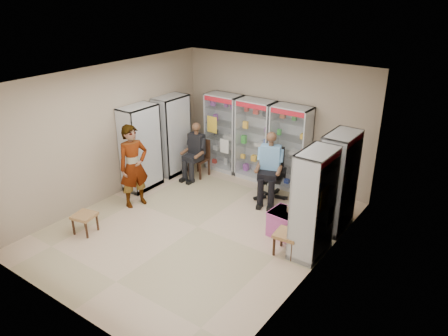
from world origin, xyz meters
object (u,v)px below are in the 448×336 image
Objects in this scene: cabinet_back_right at (290,148)px; cabinet_right_far at (338,182)px; cabinet_back_mid at (255,140)px; cabinet_left_near at (141,148)px; office_chair at (271,174)px; woven_stool_a at (287,243)px; cabinet_right_near at (313,204)px; wooden_chair at (199,158)px; seated_shopkeeper at (270,168)px; pink_trunk at (284,223)px; standing_man at (134,166)px; woven_stool_b at (85,223)px; cabinet_left_far at (172,135)px; cabinet_back_left at (224,133)px.

cabinet_back_right is 1.98m from cabinet_right_far.
cabinet_left_near is at bearing -132.80° from cabinet_back_mid.
office_chair is 2.75× the size of woven_stool_a.
cabinet_right_near is 1.00× the size of cabinet_left_near.
cabinet_right_far is at bearing -6.04° from wooden_chair.
seated_shopkeeper is 2.85× the size of pink_trunk.
pink_trunk is (-0.67, 0.26, -0.75)m from cabinet_right_near.
standing_man is at bearing -116.35° from cabinet_back_mid.
cabinet_right_near is 4.46m from cabinet_left_near.
pink_trunk is at bearing 122.25° from woven_stool_a.
cabinet_left_near is at bearing -117.61° from wooden_chair.
cabinet_left_near is 4.98× the size of woven_stool_b.
cabinet_left_far is (-4.46, 1.30, 0.00)m from cabinet_right_near.
cabinet_back_right is 3.48m from cabinet_left_near.
cabinet_left_far is at bearing 73.75° from cabinet_right_near.
standing_man is at bearing -94.63° from wooden_chair.
woven_stool_a is at bearing 166.48° from cabinet_right_far.
cabinet_right_near is 2.27m from office_chair.
cabinet_back_mid is 3.07m from standing_man.
pink_trunk is at bearing -21.66° from wooden_chair.
woven_stool_a is at bearing 129.49° from cabinet_right_near.
cabinet_left_near is at bearing 87.43° from cabinet_right_near.
woven_stool_a is (3.45, -1.77, -0.25)m from wooden_chair.
cabinet_back_left is at bearing 180.00° from cabinet_back_right.
wooden_chair is 3.35m from pink_trunk.
standing_man is (-3.94, -0.52, -0.08)m from cabinet_right_near.
standing_man reaches higher than seated_shopkeeper.
pink_trunk is at bearing -59.68° from standing_man.
cabinet_back_right and cabinet_left_far have the same top height.
office_chair is at bearing 71.34° from seated_shopkeeper.
cabinet_right_near is at bearing -65.64° from standing_man.
cabinet_back_right and cabinet_right_far have the same top height.
cabinet_right_near reaches higher than office_chair.
pink_trunk is (0.96, -1.97, -0.75)m from cabinet_back_right.
woven_stool_b is (-0.37, -4.17, -0.80)m from cabinet_back_left.
woven_stool_b is at bearing -161.43° from standing_man.
cabinet_back_mid and cabinet_back_right have the same top height.
woven_stool_b is (-2.27, -4.17, -0.80)m from cabinet_back_right.
pink_trunk is at bearing 74.72° from cabinet_left_far.
cabinet_left_far is at bearing -163.61° from wooden_chair.
cabinet_right_near is 4.10m from wooden_chair.
cabinet_right_near is 4.98× the size of woven_stool_b.
woven_stool_a is 3.69m from standing_man.
cabinet_right_near is at bearing -21.58° from pink_trunk.
woven_stool_a is (1.35, -1.69, -0.54)m from seated_shopkeeper.
cabinet_right_near is 1.00× the size of cabinet_left_far.
office_chair is 0.79× the size of seated_shopkeeper.
cabinet_right_far is at bearing -31.18° from office_chair.
cabinet_back_mid is 2.10m from cabinet_left_far.
wooden_chair is 3.89m from woven_stool_a.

